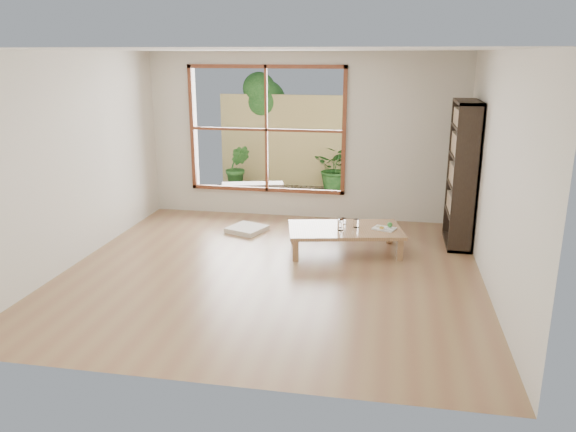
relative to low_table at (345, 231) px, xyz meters
name	(u,v)px	position (x,y,z in m)	size (l,w,h in m)	color
ground	(272,271)	(-0.81, -0.87, -0.29)	(5.00, 5.00, 0.00)	#96744B
low_table	(345,231)	(0.00, 0.00, 0.00)	(1.63, 1.12, 0.33)	#A16E4E
floor_cushion	(247,229)	(-1.51, 0.61, -0.25)	(0.49, 0.49, 0.07)	beige
bookshelf	(462,174)	(1.52, 0.62, 0.70)	(0.32, 0.89, 1.97)	black
glass_tall	(340,225)	(-0.05, -0.10, 0.11)	(0.08, 0.08, 0.14)	silver
glass_mid	(356,223)	(0.14, 0.06, 0.10)	(0.08, 0.08, 0.11)	silver
glass_short	(344,221)	(-0.04, 0.19, 0.08)	(0.06, 0.06, 0.08)	silver
glass_small	(340,224)	(-0.07, 0.04, 0.08)	(0.06, 0.06, 0.08)	silver
food_tray	(385,228)	(0.53, 0.06, 0.06)	(0.33, 0.29, 0.09)	white
deck	(281,198)	(-1.41, 2.69, -0.29)	(2.80, 2.00, 0.05)	#362F27
garden_bench	(253,187)	(-1.82, 2.22, 0.02)	(1.12, 0.59, 0.34)	black
bamboo_fence	(290,141)	(-1.41, 3.69, 0.61)	(2.80, 0.06, 1.80)	tan
shrub_right	(336,168)	(-0.46, 3.39, 0.17)	(0.78, 0.67, 0.86)	#346525
shrub_left	(238,167)	(-2.35, 3.17, 0.17)	(0.47, 0.38, 0.85)	#346525
garden_tree	(260,102)	(-2.08, 4.00, 1.34)	(1.04, 0.85, 2.22)	#4C3D2D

